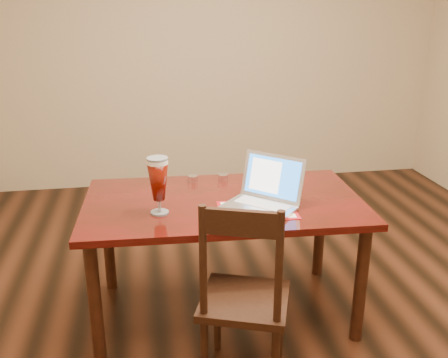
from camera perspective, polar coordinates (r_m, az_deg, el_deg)
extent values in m
plane|color=black|center=(3.04, 6.06, -15.86)|extent=(5.00, 5.00, 0.00)
cube|color=tan|center=(4.95, -1.27, 14.81)|extent=(4.50, 0.01, 2.70)
cube|color=#520B0B|center=(2.79, -0.06, -2.74)|extent=(1.57, 0.93, 0.04)
cylinder|color=#35170D|center=(2.64, -14.53, -13.56)|extent=(0.07, 0.07, 0.68)
cylinder|color=#35170D|center=(2.81, 15.35, -11.54)|extent=(0.07, 0.07, 0.68)
cylinder|color=#35170D|center=(3.26, -13.10, -6.76)|extent=(0.07, 0.07, 0.68)
cylinder|color=#35170D|center=(3.39, 10.90, -5.51)|extent=(0.07, 0.07, 0.68)
cube|color=#A20F15|center=(2.64, 3.82, -3.57)|extent=(0.42, 0.30, 0.00)
cube|color=white|center=(2.64, 3.82, -3.53)|extent=(0.38, 0.26, 0.00)
cube|color=silver|center=(2.64, 3.91, -3.36)|extent=(0.43, 0.43, 0.02)
cube|color=#BCBCC1|center=(2.67, 4.44, -2.83)|extent=(0.29, 0.28, 0.00)
cube|color=#B5B5B9|center=(2.58, 3.15, -3.69)|extent=(0.11, 0.11, 0.00)
cube|color=silver|center=(2.72, 5.60, 0.23)|extent=(0.31, 0.30, 0.24)
cube|color=blue|center=(2.72, 5.54, 0.22)|extent=(0.27, 0.26, 0.20)
cube|color=white|center=(2.73, 4.73, 0.39)|extent=(0.16, 0.16, 0.17)
cylinder|color=silver|center=(2.62, -7.36, -3.81)|extent=(0.09, 0.09, 0.01)
cylinder|color=silver|center=(2.61, -7.39, -3.02)|extent=(0.02, 0.02, 0.07)
cylinder|color=white|center=(2.52, -7.63, 1.97)|extent=(0.11, 0.11, 0.02)
cylinder|color=silver|center=(2.52, -7.64, 2.32)|extent=(0.11, 0.11, 0.01)
cylinder|color=silver|center=(3.05, -3.58, 0.03)|extent=(0.06, 0.06, 0.04)
cylinder|color=silver|center=(3.07, -0.11, 0.18)|extent=(0.06, 0.06, 0.04)
cube|color=black|center=(2.45, 2.38, -13.72)|extent=(0.51, 0.50, 0.04)
cylinder|color=black|center=(2.47, -2.24, -19.51)|extent=(0.04, 0.04, 0.40)
cylinder|color=black|center=(2.72, -0.77, -15.46)|extent=(0.04, 0.04, 0.40)
cylinder|color=black|center=(2.68, 6.43, -16.10)|extent=(0.04, 0.04, 0.40)
cylinder|color=black|center=(2.20, -2.41, -9.33)|extent=(0.03, 0.03, 0.52)
cylinder|color=black|center=(2.15, 6.31, -10.05)|extent=(0.03, 0.03, 0.52)
cube|color=black|center=(2.08, 1.96, -5.05)|extent=(0.32, 0.14, 0.12)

